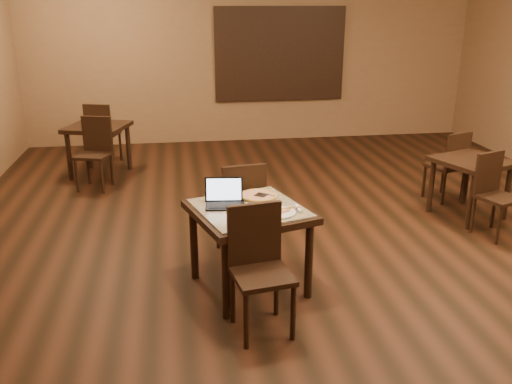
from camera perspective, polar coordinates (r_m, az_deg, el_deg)
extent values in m
plane|color=black|center=(5.55, 7.08, -6.66)|extent=(10.00, 10.00, 0.00)
cube|color=#826142|center=(9.94, -0.43, 13.99)|extent=(8.00, 0.02, 3.00)
cube|color=#26528B|center=(9.99, 2.53, 14.28)|extent=(2.20, 0.04, 1.50)
cube|color=black|center=(9.96, 2.55, 14.27)|extent=(2.34, 0.02, 1.64)
cylinder|color=black|center=(4.34, -3.16, -9.07)|extent=(0.07, 0.07, 0.71)
cylinder|color=black|center=(4.98, -6.55, -5.28)|extent=(0.07, 0.07, 0.71)
cylinder|color=black|center=(4.65, 5.58, -7.11)|extent=(0.07, 0.07, 0.71)
cylinder|color=black|center=(5.25, 1.30, -3.82)|extent=(0.07, 0.07, 0.71)
cube|color=black|center=(4.64, -0.72, -2.13)|extent=(1.15, 1.15, 0.06)
cube|color=#172199|center=(4.63, -0.73, -1.72)|extent=(1.05, 1.05, 0.02)
cylinder|color=black|center=(4.04, -1.05, -13.45)|extent=(0.04, 0.04, 0.46)
cylinder|color=black|center=(4.34, -2.47, -10.95)|extent=(0.04, 0.04, 0.46)
cylinder|color=black|center=(4.14, 3.93, -12.59)|extent=(0.04, 0.04, 0.46)
cylinder|color=black|center=(4.44, 2.17, -10.23)|extent=(0.04, 0.04, 0.46)
cube|color=black|center=(4.11, 0.66, -8.79)|extent=(0.49, 0.49, 0.04)
cube|color=black|center=(4.16, -0.17, -4.38)|extent=(0.43, 0.11, 0.49)
cylinder|color=black|center=(5.68, -0.40, -3.35)|extent=(0.04, 0.04, 0.46)
cylinder|color=black|center=(5.36, 0.69, -4.80)|extent=(0.04, 0.04, 0.46)
cylinder|color=black|center=(5.60, -4.02, -3.75)|extent=(0.04, 0.04, 0.46)
cylinder|color=black|center=(5.27, -3.15, -5.25)|extent=(0.04, 0.04, 0.46)
cube|color=black|center=(5.38, -1.75, -1.82)|extent=(0.48, 0.48, 0.04)
cube|color=black|center=(5.11, -1.23, 0.20)|extent=(0.43, 0.10, 0.49)
cube|color=black|center=(4.65, -3.25, -1.44)|extent=(0.35, 0.26, 0.02)
cube|color=black|center=(4.72, -3.41, 0.27)|extent=(0.33, 0.09, 0.22)
cube|color=#C6D6FA|center=(4.71, -3.41, 0.28)|extent=(0.30, 0.07, 0.19)
cylinder|color=white|center=(4.49, 2.37, -2.18)|extent=(0.29, 0.29, 0.02)
cylinder|color=silver|center=(4.86, 0.28, -0.52)|extent=(0.34, 0.34, 0.01)
cylinder|color=beige|center=(4.86, 0.28, -0.38)|extent=(0.33, 0.33, 0.02)
torus|color=#B6893A|center=(4.86, 0.28, -0.34)|extent=(0.34, 0.34, 0.02)
cube|color=silver|center=(4.84, 0.55, -0.32)|extent=(0.26, 0.24, 0.01)
cylinder|color=white|center=(4.56, 4.50, -1.78)|extent=(0.04, 0.15, 0.03)
cylinder|color=#9F3513|center=(4.56, 4.50, -1.78)|extent=(0.04, 0.03, 0.04)
cylinder|color=black|center=(6.48, 21.72, -0.89)|extent=(0.07, 0.07, 0.66)
cylinder|color=black|center=(6.85, 17.96, 0.61)|extent=(0.07, 0.07, 0.66)
cylinder|color=black|center=(6.94, 24.93, -0.05)|extent=(0.07, 0.07, 0.66)
cylinder|color=black|center=(7.28, 21.25, 1.31)|extent=(0.07, 0.07, 0.66)
cube|color=black|center=(6.79, 21.82, 3.00)|extent=(0.96, 0.96, 0.06)
cylinder|color=black|center=(6.22, 24.18, -3.27)|extent=(0.04, 0.04, 0.42)
cylinder|color=black|center=(6.41, 21.85, -2.30)|extent=(0.04, 0.04, 0.42)
cylinder|color=black|center=(6.66, 23.72, -1.76)|extent=(0.04, 0.04, 0.42)
cube|color=black|center=(6.36, 24.22, -0.57)|extent=(0.50, 0.50, 0.04)
cube|color=black|center=(6.39, 23.28, 1.95)|extent=(0.38, 0.17, 0.45)
cylinder|color=black|center=(7.65, 19.05, 1.44)|extent=(0.04, 0.04, 0.42)
cylinder|color=black|center=(7.44, 20.92, 0.73)|extent=(0.04, 0.04, 0.42)
cylinder|color=black|center=(7.41, 17.27, 1.08)|extent=(0.04, 0.04, 0.42)
cylinder|color=black|center=(7.20, 19.15, 0.33)|extent=(0.04, 0.04, 0.42)
cube|color=black|center=(7.36, 19.29, 2.59)|extent=(0.50, 0.50, 0.04)
cube|color=black|center=(7.18, 20.53, 4.08)|extent=(0.38, 0.17, 0.45)
cylinder|color=black|center=(8.16, -19.07, 3.57)|extent=(0.07, 0.07, 0.71)
cylinder|color=black|center=(8.71, -17.20, 4.72)|extent=(0.07, 0.07, 0.71)
cylinder|color=black|center=(7.89, -14.94, 3.47)|extent=(0.07, 0.07, 0.71)
cylinder|color=black|center=(8.46, -13.28, 4.65)|extent=(0.07, 0.07, 0.71)
cube|color=black|center=(8.21, -16.36, 6.57)|extent=(1.00, 1.00, 0.06)
cylinder|color=black|center=(7.64, -18.36, 1.60)|extent=(0.04, 0.04, 0.45)
cylinder|color=black|center=(7.94, -17.24, 2.38)|extent=(0.04, 0.04, 0.45)
cylinder|color=black|center=(7.48, -15.90, 1.50)|extent=(0.04, 0.04, 0.45)
cylinder|color=black|center=(7.80, -14.85, 2.30)|extent=(0.04, 0.04, 0.45)
cube|color=black|center=(7.65, -16.76, 3.70)|extent=(0.52, 0.52, 0.04)
cube|color=black|center=(7.75, -16.37, 5.92)|extent=(0.41, 0.16, 0.48)
cylinder|color=black|center=(9.04, -14.08, 4.66)|extent=(0.04, 0.04, 0.45)
cylinder|color=black|center=(8.72, -14.95, 4.06)|extent=(0.04, 0.04, 0.45)
cylinder|color=black|center=(9.18, -16.16, 4.70)|extent=(0.04, 0.04, 0.45)
cylinder|color=black|center=(8.87, -17.09, 4.11)|extent=(0.04, 0.04, 0.45)
cube|color=black|center=(8.89, -15.71, 5.91)|extent=(0.52, 0.52, 0.04)
cube|color=black|center=(8.67, -16.36, 7.28)|extent=(0.41, 0.16, 0.48)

